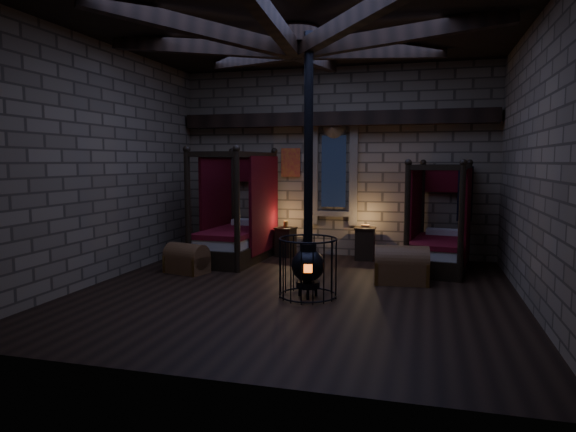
% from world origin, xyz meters
% --- Properties ---
extents(room, '(7.02, 7.02, 4.29)m').
position_xyz_m(room, '(-0.00, 0.09, 3.74)').
color(room, black).
rests_on(room, ground).
extents(bed_left, '(1.29, 2.28, 2.32)m').
position_xyz_m(bed_left, '(-1.91, 2.33, 0.57)').
color(bed_left, black).
rests_on(bed_left, ground).
extents(bed_right, '(1.29, 2.09, 2.06)m').
position_xyz_m(bed_right, '(2.29, 2.48, 0.51)').
color(bed_right, black).
rests_on(bed_right, ground).
extents(trunk_left, '(0.89, 0.69, 0.58)m').
position_xyz_m(trunk_left, '(-2.38, 0.88, 0.26)').
color(trunk_left, brown).
rests_on(trunk_left, ground).
extents(trunk_right, '(0.97, 0.67, 0.68)m').
position_xyz_m(trunk_right, '(1.63, 1.09, 0.30)').
color(trunk_right, brown).
rests_on(trunk_right, ground).
extents(nightstand_left, '(0.49, 0.47, 0.80)m').
position_xyz_m(nightstand_left, '(-1.00, 3.00, 0.34)').
color(nightstand_left, black).
rests_on(nightstand_left, ground).
extents(nightstand_right, '(0.44, 0.43, 0.77)m').
position_xyz_m(nightstand_right, '(0.77, 3.08, 0.36)').
color(nightstand_right, black).
rests_on(nightstand_right, ground).
extents(stove, '(0.92, 0.92, 4.05)m').
position_xyz_m(stove, '(0.26, -0.26, 0.59)').
color(stove, black).
rests_on(stove, ground).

